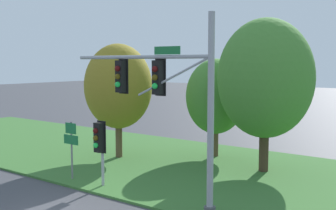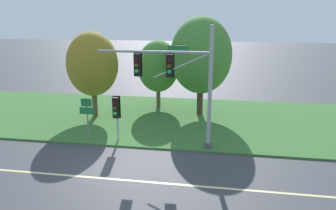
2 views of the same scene
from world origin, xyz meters
name	(u,v)px [view 2 (image 2 of 2)]	position (x,y,z in m)	size (l,w,h in m)	color
ground_plane	(116,167)	(0.00, 0.00, 0.00)	(160.00, 160.00, 0.00)	#3D3D42
lane_stripe	(108,179)	(0.00, -1.20, 0.00)	(36.00, 0.16, 0.01)	beige
grass_verge	(151,117)	(0.00, 8.25, 0.05)	(48.00, 11.50, 0.10)	#386B2D
traffic_signal_mast	(179,77)	(2.71, 3.04, 4.11)	(6.39, 0.49, 6.75)	#9EA0A5
pedestrian_signal_near_kerb	(116,110)	(-0.94, 3.19, 2.02)	(0.46, 0.55, 2.73)	#9EA0A5
route_sign_post	(87,112)	(-2.77, 3.27, 1.77)	(0.90, 0.08, 2.54)	slate
tree_nearest_road	(92,64)	(-4.07, 7.68, 3.93)	(3.64, 3.64, 6.12)	brown
tree_left_of_mast	(158,67)	(0.03, 10.99, 3.38)	(3.26, 3.26, 5.33)	brown
tree_behind_signpost	(201,56)	(3.48, 9.56, 4.47)	(4.45, 4.45, 7.17)	#423021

